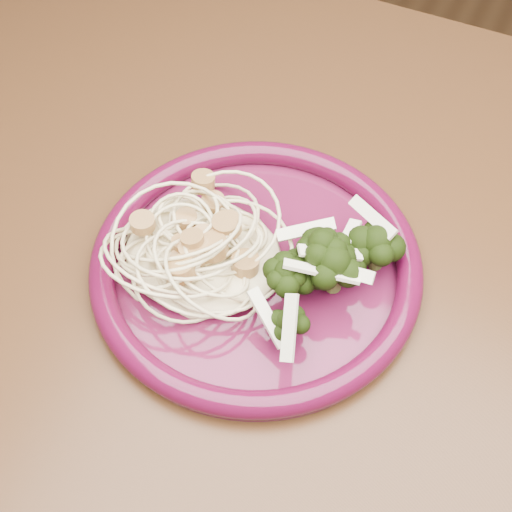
% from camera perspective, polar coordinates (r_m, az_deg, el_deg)
% --- Properties ---
extents(dining_table, '(1.20, 0.80, 0.75)m').
position_cam_1_polar(dining_table, '(0.64, -6.68, -5.70)').
color(dining_table, '#472814').
rests_on(dining_table, ground).
extents(dinner_plate, '(0.31, 0.31, 0.02)m').
position_cam_1_polar(dinner_plate, '(0.54, 0.00, -0.67)').
color(dinner_plate, '#4E0F2C').
rests_on(dinner_plate, dining_table).
extents(spaghetti_pile, '(0.15, 0.14, 0.03)m').
position_cam_1_polar(spaghetti_pile, '(0.54, -4.27, 0.63)').
color(spaghetti_pile, beige).
rests_on(spaghetti_pile, dinner_plate).
extents(scallop_cluster, '(0.14, 0.14, 0.04)m').
position_cam_1_polar(scallop_cluster, '(0.51, -4.50, 2.88)').
color(scallop_cluster, '#A97F4A').
rests_on(scallop_cluster, spaghetti_pile).
extents(broccoli_pile, '(0.11, 0.15, 0.05)m').
position_cam_1_polar(broccoli_pile, '(0.52, 5.39, -0.28)').
color(broccoli_pile, black).
rests_on(broccoli_pile, dinner_plate).
extents(onion_garnish, '(0.08, 0.10, 0.05)m').
position_cam_1_polar(onion_garnish, '(0.50, 5.64, 1.66)').
color(onion_garnish, '#EDEBC7').
rests_on(onion_garnish, broccoli_pile).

